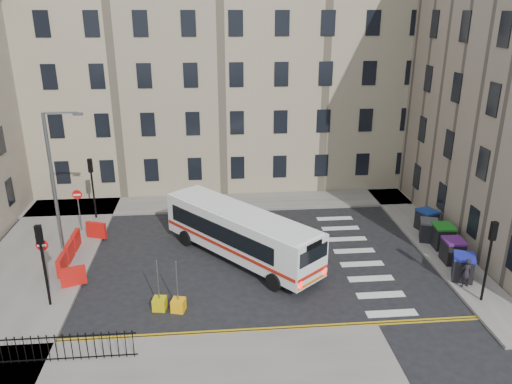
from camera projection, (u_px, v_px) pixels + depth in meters
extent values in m
plane|color=black|center=(288.00, 257.00, 28.50)|extent=(120.00, 120.00, 0.00)
cube|color=slate|center=(188.00, 204.00, 36.00)|extent=(36.00, 3.20, 0.15)
cube|color=slate|center=(413.00, 222.00, 32.98)|extent=(2.40, 26.00, 0.15)
cube|color=slate|center=(40.00, 258.00, 28.22)|extent=(6.00, 22.00, 0.15)
cube|color=tan|center=(173.00, 80.00, 39.60)|extent=(38.00, 10.50, 16.00)
cylinder|color=black|center=(486.00, 271.00, 23.49)|extent=(0.12, 0.12, 3.20)
cube|color=black|center=(494.00, 231.00, 22.78)|extent=(0.28, 0.22, 0.90)
cylinder|color=black|center=(94.00, 195.00, 32.94)|extent=(0.12, 0.12, 3.20)
cube|color=black|center=(90.00, 166.00, 32.23)|extent=(0.28, 0.22, 0.90)
cylinder|color=black|center=(46.00, 275.00, 23.13)|extent=(0.12, 0.12, 3.20)
cube|color=black|center=(39.00, 235.00, 22.42)|extent=(0.28, 0.22, 0.90)
cylinder|color=#595B5E|center=(53.00, 184.00, 27.82)|extent=(0.20, 0.20, 8.00)
cube|color=#595B5E|center=(43.00, 111.00, 26.40)|extent=(0.50, 0.22, 0.14)
cylinder|color=#595B5E|center=(79.00, 213.00, 31.17)|extent=(0.08, 0.08, 2.40)
cube|color=red|center=(76.00, 190.00, 30.65)|extent=(0.60, 0.04, 0.60)
cylinder|color=#595B5E|center=(46.00, 267.00, 24.63)|extent=(0.08, 0.08, 2.40)
cube|color=red|center=(41.00, 240.00, 24.11)|extent=(0.60, 0.04, 0.60)
cube|color=red|center=(62.00, 265.00, 26.30)|extent=(0.25, 1.25, 1.00)
cube|color=red|center=(69.00, 252.00, 27.70)|extent=(0.25, 1.25, 1.00)
cube|color=red|center=(76.00, 240.00, 29.10)|extent=(0.25, 1.25, 1.00)
cube|color=red|center=(96.00, 230.00, 30.39)|extent=(1.26, 0.66, 1.00)
cube|color=red|center=(73.00, 276.00, 25.16)|extent=(1.26, 0.66, 1.00)
cube|color=black|center=(35.00, 338.00, 19.44)|extent=(7.80, 0.04, 0.04)
cube|color=black|center=(38.00, 360.00, 19.80)|extent=(7.80, 0.04, 0.04)
cube|color=white|center=(240.00, 232.00, 27.80)|extent=(8.47, 9.52, 2.37)
cube|color=black|center=(218.00, 232.00, 27.25)|extent=(5.37, 6.45, 0.95)
cube|color=black|center=(250.00, 220.00, 28.83)|extent=(5.37, 6.45, 0.95)
cube|color=black|center=(183.00, 203.00, 31.18)|extent=(1.64, 1.38, 1.04)
cube|color=black|center=(314.00, 255.00, 24.17)|extent=(1.64, 1.38, 0.76)
cube|color=#AE1E0E|center=(224.00, 248.00, 27.20)|extent=(6.56, 7.89, 0.17)
cube|color=#AE1E0E|center=(255.00, 234.00, 28.79)|extent=(6.56, 7.89, 0.17)
cube|color=#FF0C0C|center=(300.00, 285.00, 23.98)|extent=(0.19, 0.17, 0.38)
cube|color=#FF0C0C|center=(325.00, 271.00, 25.23)|extent=(0.19, 0.17, 0.38)
cylinder|color=black|center=(186.00, 238.00, 29.75)|extent=(0.81, 0.90, 0.95)
cylinder|color=black|center=(216.00, 227.00, 31.31)|extent=(0.81, 0.90, 0.95)
cylinder|color=black|center=(274.00, 282.00, 24.97)|extent=(0.81, 0.90, 0.95)
cylinder|color=black|center=(304.00, 266.00, 26.54)|extent=(0.81, 0.90, 0.95)
cube|color=black|center=(463.00, 268.00, 25.73)|extent=(1.38, 1.46, 1.21)
cube|color=#1C229A|center=(465.00, 257.00, 25.50)|extent=(1.45, 1.53, 0.13)
cube|color=black|center=(453.00, 252.00, 27.47)|extent=(1.05, 1.20, 1.21)
cube|color=#511B68|center=(454.00, 241.00, 27.24)|extent=(1.11, 1.26, 0.13)
cube|color=black|center=(443.00, 237.00, 29.14)|extent=(1.12, 1.27, 1.26)
cube|color=#176B1A|center=(444.00, 226.00, 28.90)|extent=(1.18, 1.33, 0.13)
cube|color=black|center=(428.00, 231.00, 30.07)|extent=(1.28, 1.37, 1.16)
cube|color=#3E3E40|center=(430.00, 221.00, 29.85)|extent=(1.34, 1.44, 0.12)
cube|color=black|center=(426.00, 221.00, 31.49)|extent=(1.30, 1.39, 1.19)
cube|color=navy|center=(428.00, 211.00, 31.26)|extent=(1.36, 1.46, 0.12)
imported|color=black|center=(466.00, 273.00, 24.95)|extent=(0.62, 0.46, 1.55)
cube|color=#F8A80D|center=(178.00, 305.00, 23.36)|extent=(0.73, 0.73, 0.60)
cube|color=#C4AF0B|center=(160.00, 304.00, 23.47)|extent=(0.68, 0.68, 0.60)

